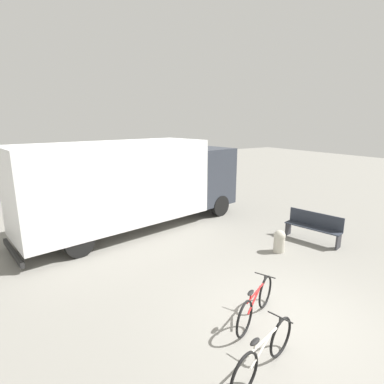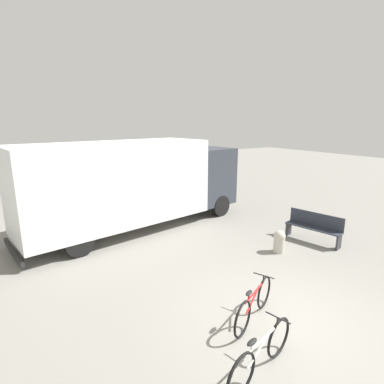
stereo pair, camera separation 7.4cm
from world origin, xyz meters
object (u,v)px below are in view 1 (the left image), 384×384
delivery_truck (135,182)px  park_bench (314,226)px  bicycle_middle (256,303)px  bicycle_near (264,353)px  bollard_near_bench (279,240)px

delivery_truck → park_bench: bearing=-53.4°
delivery_truck → park_bench: delivery_truck is taller
delivery_truck → bicycle_middle: bearing=-99.8°
delivery_truck → bicycle_near: delivery_truck is taller
bicycle_middle → bollard_near_bench: (2.84, 2.00, -0.00)m
park_bench → bollard_near_bench: bearing=77.4°
park_bench → bicycle_near: park_bench is taller
park_bench → delivery_truck: bearing=33.3°
park_bench → bicycle_middle: park_bench is taller
park_bench → bollard_near_bench: (-1.60, -0.02, -0.16)m
delivery_truck → bicycle_middle: delivery_truck is taller
delivery_truck → park_bench: size_ratio=4.75×
bollard_near_bench → bicycle_middle: bearing=-144.9°
bollard_near_bench → delivery_truck: bearing=123.9°
park_bench → bicycle_near: (-5.24, -3.05, -0.15)m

